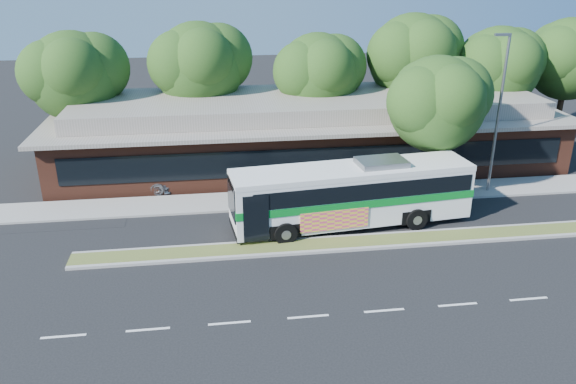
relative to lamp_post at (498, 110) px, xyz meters
name	(u,v)px	position (x,y,z in m)	size (l,w,h in m)	color
ground	(353,250)	(-9.56, -6.00, -4.90)	(120.00, 120.00, 0.00)	black
median_strip	(350,243)	(-9.56, -5.40, -4.83)	(26.00, 1.10, 0.15)	#4F5725
sidewalk	(326,197)	(-9.56, 0.40, -4.84)	(44.00, 2.60, 0.12)	gray
parking_lot	(17,190)	(-27.56, 4.00, -4.90)	(14.00, 12.00, 0.01)	black
plaza_building	(308,130)	(-9.56, 6.99, -2.77)	(33.20, 11.20, 4.45)	#54271A
lamp_post	(498,110)	(0.00, 0.00, 0.00)	(0.93, 0.18, 9.07)	slate
tree_bg_a	(80,74)	(-24.15, 9.14, 0.97)	(6.47, 5.80, 8.63)	black
tree_bg_b	(205,64)	(-16.13, 10.14, 1.24)	(6.69, 6.00, 9.00)	black
tree_bg_c	(323,72)	(-8.16, 9.13, 0.69)	(6.24, 5.60, 8.26)	black
tree_bg_d	(418,55)	(-1.12, 10.15, 1.52)	(6.91, 6.20, 9.37)	black
tree_bg_e	(503,65)	(4.85, 9.14, 0.84)	(6.47, 5.80, 8.50)	black
tree_bg_f	(573,57)	(10.87, 10.14, 1.16)	(6.69, 6.00, 8.92)	black
transit_bus	(353,190)	(-8.99, -3.28, -2.99)	(12.41, 3.92, 3.43)	silver
sedan	(137,179)	(-20.44, 3.13, -4.22)	(1.91, 4.69, 1.36)	#A3A5AA
sidewalk_tree	(443,101)	(-3.18, 0.33, 0.55)	(5.90, 5.30, 7.97)	black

